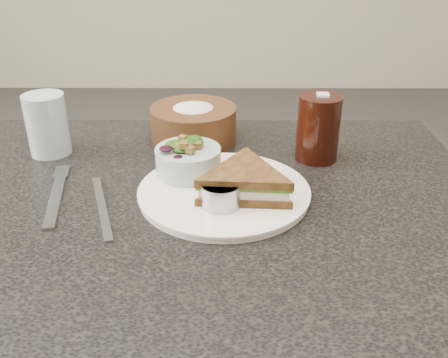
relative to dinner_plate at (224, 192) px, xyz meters
The scene contains 10 objects.
dinner_plate is the anchor object (origin of this frame).
sandwich 0.05m from the dinner_plate, 30.45° to the right, with size 0.17×0.17×0.05m, color brown, non-canonical shape.
salad_bowl 0.09m from the dinner_plate, 137.27° to the left, with size 0.11×0.11×0.06m, color #9CB2A7, non-canonical shape.
dressing_ramekin 0.06m from the dinner_plate, 95.29° to the right, with size 0.06×0.06×0.04m, color #9D9FA1.
orange_wedge 0.09m from the dinner_plate, 71.99° to the left, with size 0.06×0.06×0.02m, color #FF5409.
fork 0.27m from the dinner_plate, behind, with size 0.02×0.18×0.00m, color #939597.
knife 0.19m from the dinner_plate, 167.88° to the right, with size 0.01×0.20×0.00m, color #9BA0A8.
bread_basket 0.24m from the dinner_plate, 105.29° to the left, with size 0.17×0.17×0.10m, color brown, non-canonical shape.
cola_glass 0.23m from the dinner_plate, 39.80° to the left, with size 0.08×0.08×0.13m, color black, non-canonical shape.
water_glass 0.37m from the dinner_plate, 153.36° to the left, with size 0.08×0.08×0.11m, color #A7BCC3.
Camera 1 is at (0.07, -0.69, 1.15)m, focal length 40.00 mm.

